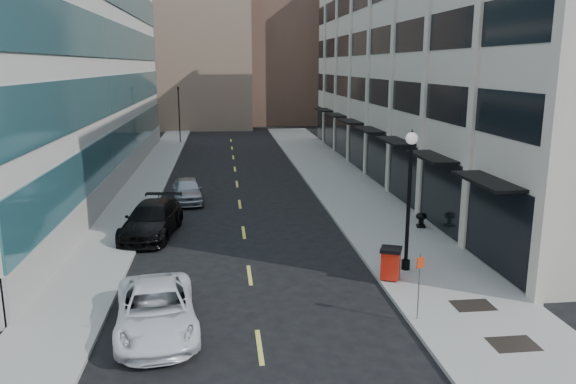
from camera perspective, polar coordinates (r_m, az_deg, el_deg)
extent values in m
plane|color=black|center=(15.96, -2.40, -18.83)|extent=(160.00, 160.00, 0.00)
cube|color=gray|center=(35.59, 7.23, -0.78)|extent=(5.00, 80.00, 0.15)
cube|color=gray|center=(35.01, -15.62, -1.39)|extent=(3.00, 80.00, 0.15)
cube|color=beige|center=(44.36, 17.64, 13.03)|extent=(14.00, 46.00, 18.00)
cube|color=black|center=(42.50, 8.36, 4.05)|extent=(0.18, 46.00, 3.60)
cube|color=black|center=(42.06, 8.57, 10.11)|extent=(0.12, 46.00, 1.80)
cube|color=black|center=(42.05, 8.73, 14.88)|extent=(0.12, 46.00, 1.80)
cube|color=beige|center=(20.71, 25.99, 13.30)|extent=(0.35, 0.60, 18.00)
cube|color=beige|center=(25.99, 18.77, 13.54)|extent=(0.35, 0.60, 18.00)
cube|color=beige|center=(31.53, 14.03, 13.58)|extent=(0.35, 0.60, 18.00)
cube|color=beige|center=(37.22, 10.72, 13.56)|extent=(0.35, 0.60, 18.00)
cube|color=beige|center=(42.99, 8.29, 13.51)|extent=(0.35, 0.60, 18.00)
cube|color=beige|center=(48.81, 6.44, 13.46)|extent=(0.35, 0.60, 18.00)
cube|color=beige|center=(54.67, 4.99, 13.42)|extent=(0.35, 0.60, 18.00)
cube|color=beige|center=(60.56, 3.81, 13.37)|extent=(0.35, 0.60, 18.00)
cube|color=black|center=(23.43, 19.54, 1.06)|extent=(1.30, 4.00, 0.12)
cube|color=black|center=(28.84, 14.35, 3.49)|extent=(1.30, 4.00, 0.12)
cube|color=black|center=(34.44, 10.81, 5.12)|extent=(1.30, 4.00, 0.12)
cube|color=black|center=(40.16, 8.25, 6.28)|extent=(1.30, 4.00, 0.12)
cube|color=black|center=(45.95, 6.33, 7.14)|extent=(1.30, 4.00, 0.12)
cube|color=black|center=(51.79, 4.84, 7.81)|extent=(1.30, 4.00, 0.12)
cube|color=black|center=(57.67, 3.64, 8.33)|extent=(1.30, 4.00, 0.12)
cube|color=gray|center=(41.83, -16.24, 2.00)|extent=(0.20, 46.00, 1.80)
cube|color=#2B5E65|center=(41.51, -16.44, 4.85)|extent=(0.14, 45.60, 2.40)
cube|color=#2B5E65|center=(41.20, -16.75, 9.67)|extent=(0.14, 45.60, 2.40)
cube|color=#2B5E65|center=(41.19, -17.07, 14.53)|extent=(0.14, 45.60, 2.40)
cube|color=#7E6653|center=(81.81, -9.22, 16.59)|extent=(14.00, 18.00, 28.00)
cube|color=brown|center=(86.46, -0.77, 18.53)|extent=(12.00, 16.00, 34.00)
cube|color=#7E6653|center=(92.52, -15.28, 13.99)|extent=(12.00, 14.00, 22.00)
cube|color=beige|center=(81.80, 6.89, 13.85)|extent=(10.00, 14.00, 20.00)
cube|color=black|center=(18.78, 21.92, -14.13)|extent=(1.40, 1.00, 0.01)
cube|color=black|center=(21.03, 18.27, -10.88)|extent=(1.40, 1.00, 0.01)
cube|color=#D8CC4C|center=(17.69, -2.91, -15.43)|extent=(0.15, 2.20, 0.01)
cube|color=#D8CC4C|center=(23.14, -3.93, -8.41)|extent=(0.15, 2.20, 0.01)
cube|color=#D8CC4C|center=(28.82, -4.53, -4.11)|extent=(0.15, 2.20, 0.01)
cube|color=#D8CC4C|center=(34.60, -4.93, -1.24)|extent=(0.15, 2.20, 0.01)
cube|color=#D8CC4C|center=(40.45, -5.21, 0.81)|extent=(0.15, 2.20, 0.01)
cube|color=#D8CC4C|center=(46.33, -5.42, 2.34)|extent=(0.15, 2.20, 0.01)
cube|color=#D8CC4C|center=(52.24, -5.59, 3.53)|extent=(0.15, 2.20, 0.01)
cube|color=#D8CC4C|center=(58.17, -5.72, 4.47)|extent=(0.15, 2.20, 0.01)
cube|color=#D8CC4C|center=(64.11, -5.82, 5.24)|extent=(0.15, 2.20, 0.01)
cylinder|color=black|center=(61.96, -10.99, 7.60)|extent=(0.12, 0.12, 6.00)
imported|color=black|center=(61.77, -11.11, 10.36)|extent=(0.66, 0.66, 1.98)
imported|color=white|center=(18.73, -13.26, -11.59)|extent=(3.13, 5.63, 1.49)
imported|color=black|center=(28.80, -13.67, -2.75)|extent=(3.07, 5.96, 1.65)
imported|color=#9B9DA3|center=(35.46, -10.18, 0.20)|extent=(2.28, 4.63, 1.52)
cube|color=#B71B0C|center=(22.44, 10.38, -7.21)|extent=(0.92, 0.92, 1.13)
cube|color=black|center=(22.25, 10.44, -5.77)|extent=(1.04, 1.04, 0.14)
cylinder|color=black|center=(22.88, 9.51, -8.10)|extent=(0.07, 0.25, 0.25)
cylinder|color=black|center=(23.01, 10.60, -8.03)|extent=(0.07, 0.25, 0.25)
cylinder|color=black|center=(23.75, 11.86, -7.23)|extent=(0.35, 0.35, 0.39)
cylinder|color=black|center=(23.02, 12.15, -1.28)|extent=(0.15, 0.15, 5.03)
sphere|color=silver|center=(22.53, 12.46, 5.34)|extent=(0.48, 0.48, 0.48)
cone|color=black|center=(22.50, 12.50, 6.03)|extent=(0.13, 0.13, 0.20)
cylinder|color=slate|center=(19.06, 13.16, -9.30)|extent=(0.04, 0.04, 2.31)
cube|color=#B92C0C|center=(18.76, 13.30, -7.01)|extent=(0.27, 0.11, 0.37)
cube|color=black|center=(29.92, 13.34, -3.38)|extent=(0.50, 0.50, 0.12)
cylinder|color=black|center=(29.86, 13.37, -2.93)|extent=(0.26, 0.26, 0.40)
ellipsoid|color=black|center=(29.79, 13.40, -2.42)|extent=(0.56, 0.56, 0.39)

